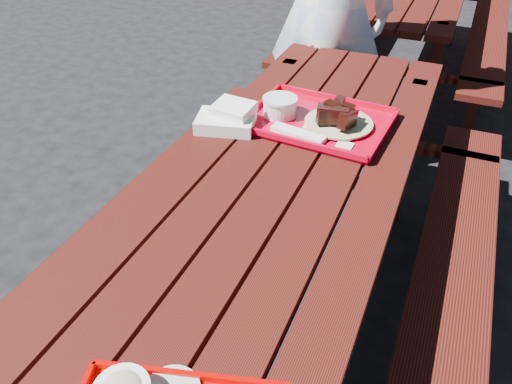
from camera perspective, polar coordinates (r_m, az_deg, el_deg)
ground at (r=2.06m, az=1.70°, el=-16.33°), size 60.00×60.00×0.00m
picnic_table_near at (r=1.66m, az=2.04°, el=-4.44°), size 1.41×2.40×0.75m
picnic_table_far at (r=4.14m, az=17.22°, el=19.63°), size 1.41×2.40×0.75m
far_tray at (r=1.86m, az=6.79°, el=8.35°), size 0.53×0.43×0.09m
white_cloth at (r=1.83m, az=-3.22°, el=8.40°), size 0.24×0.20×0.08m
person at (r=2.74m, az=8.31°, el=20.71°), size 0.72×0.52×1.85m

